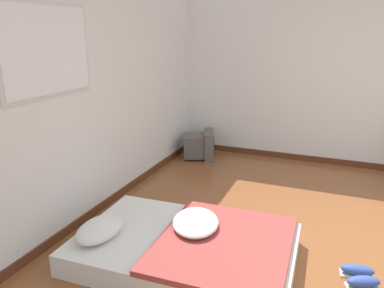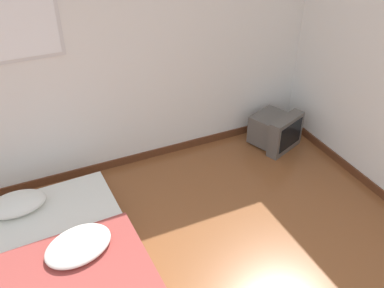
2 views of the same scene
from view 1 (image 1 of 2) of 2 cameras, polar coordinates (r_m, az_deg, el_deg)
The scene contains 4 objects.
wall_back at distance 3.94m, azimuth -16.22°, elevation 6.84°, with size 7.78×0.08×2.60m.
mattress_bed at distance 3.38m, azimuth -0.93°, elevation -15.31°, with size 1.31×1.91×0.35m.
crt_tv at distance 5.90m, azimuth 1.25°, elevation -0.17°, with size 0.59×0.59×0.43m.
sneaker_pair at distance 3.45m, azimuth 24.25°, elevation -17.95°, with size 0.32×0.32×0.10m.
Camera 1 is at (-3.05, 0.58, 1.93)m, focal length 35.00 mm.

